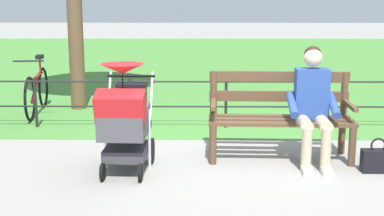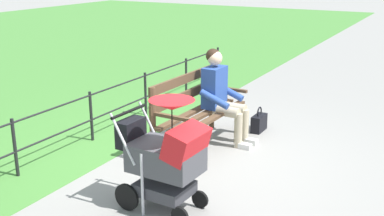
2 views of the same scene
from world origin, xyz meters
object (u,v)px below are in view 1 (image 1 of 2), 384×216
person_on_bench (313,102)px  handbag (377,160)px  park_bench (280,112)px  bicycle (37,91)px  stroller (125,117)px

person_on_bench → handbag: person_on_bench is taller
person_on_bench → handbag: (-0.63, 0.32, -0.55)m
park_bench → bicycle: size_ratio=0.98×
stroller → bicycle: (1.75, -2.79, -0.23)m
park_bench → person_on_bench: bearing=145.0°
handbag → bicycle: 5.16m
bicycle → park_bench: bearing=147.1°
person_on_bench → stroller: size_ratio=1.11×
park_bench → stroller: 1.77m
stroller → handbag: bearing=-179.2°
park_bench → handbag: bearing=150.2°
stroller → bicycle: size_ratio=0.69×
stroller → bicycle: bearing=-57.9°
bicycle → stroller: bearing=122.1°
person_on_bench → handbag: 0.89m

